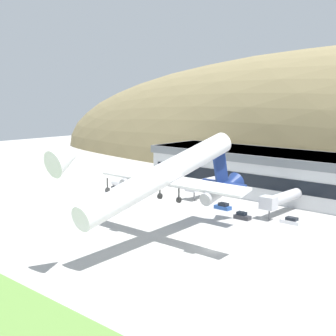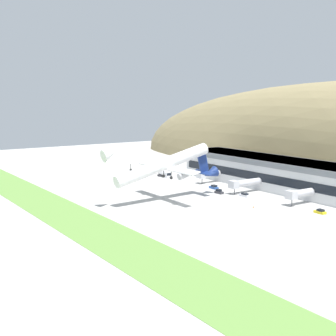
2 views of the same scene
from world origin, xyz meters
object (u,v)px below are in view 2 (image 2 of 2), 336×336
object	(u,v)px
service_car_3	(244,195)
fuel_truck	(164,174)
traffic_cone_0	(253,207)
jetway_0	(208,174)
service_car_0	(320,212)
service_car_1	(214,187)
jetway_2	(299,194)
cargo_airplane	(165,165)
terminal_building	(278,172)
jetway_1	(244,183)
service_car_2	(219,192)

from	to	relation	value
service_car_3	fuel_truck	xyz separation A→B (m)	(-53.63, -0.43, 0.96)
fuel_truck	traffic_cone_0	world-z (taller)	fuel_truck
jetway_0	traffic_cone_0	distance (m)	47.50
service_car_0	service_car_1	xyz separation A→B (m)	(-51.12, -1.64, 0.08)
jetway_2	service_car_1	world-z (taller)	jetway_2
cargo_airplane	service_car_3	world-z (taller)	cargo_airplane
terminal_building	cargo_airplane	bearing A→B (deg)	-96.96
jetway_0	jetway_1	size ratio (longest dim) A/B	0.75
service_car_1	traffic_cone_0	size ratio (longest dim) A/B	7.41
jetway_1	service_car_1	xyz separation A→B (m)	(-13.29, -4.02, -3.32)
service_car_1	fuel_truck	xyz separation A→B (m)	(-35.03, -1.08, 0.91)
jetway_1	service_car_0	xyz separation A→B (m)	(37.83, -2.38, -3.40)
fuel_truck	traffic_cone_0	xyz separation A→B (m)	(68.05, -9.21, -1.30)
jetway_0	traffic_cone_0	world-z (taller)	jetway_0
fuel_truck	traffic_cone_0	bearing A→B (deg)	-7.71
jetway_2	traffic_cone_0	distance (m)	17.38
jetway_2	traffic_cone_0	size ratio (longest dim) A/B	21.25
jetway_0	service_car_1	distance (m)	13.34
jetway_0	cargo_airplane	distance (m)	40.89
cargo_airplane	fuel_truck	xyz separation A→B (m)	(-42.50, 28.00, -11.45)
cargo_airplane	fuel_truck	bearing A→B (deg)	146.62
service_car_3	traffic_cone_0	bearing A→B (deg)	-33.77
service_car_1	cargo_airplane	bearing A→B (deg)	-75.59
jetway_0	jetway_2	xyz separation A→B (m)	(50.39, -0.41, 0.00)
service_car_2	traffic_cone_0	distance (m)	25.10
jetway_2	fuel_truck	size ratio (longest dim) A/B	1.54
terminal_building	jetway_2	world-z (taller)	terminal_building
service_car_2	service_car_0	bearing A→B (deg)	8.36
terminal_building	jetway_1	bearing A→B (deg)	-91.52
jetway_2	service_car_0	world-z (taller)	jetway_2
cargo_airplane	service_car_3	bearing A→B (deg)	68.62
jetway_1	service_car_0	distance (m)	38.06
jetway_0	service_car_2	distance (m)	22.90
service_car_0	service_car_2	xyz separation A→B (m)	(-42.54, -6.25, 0.10)
jetway_2	service_car_1	bearing A→B (deg)	-171.80
service_car_0	jetway_2	bearing A→B (deg)	161.92
jetway_2	cargo_airplane	size ratio (longest dim) A/B	0.25
cargo_airplane	service_car_0	xyz separation A→B (m)	(43.65, 30.73, -12.44)
jetway_0	jetway_2	size ratio (longest dim) A/B	0.94
service_car_0	traffic_cone_0	distance (m)	21.68
cargo_airplane	service_car_1	world-z (taller)	cargo_airplane
jetway_2	service_car_0	xyz separation A→B (m)	(12.17, -3.97, -3.40)
jetway_1	service_car_2	distance (m)	10.37
service_car_0	terminal_building	bearing A→B (deg)	150.69
jetway_2	fuel_truck	xyz separation A→B (m)	(-73.98, -6.70, -2.41)
cargo_airplane	service_car_2	world-z (taller)	cargo_airplane
jetway_1	fuel_truck	bearing A→B (deg)	-173.97
cargo_airplane	fuel_truck	distance (m)	52.17
jetway_0	jetway_1	world-z (taller)	same
service_car_1	service_car_0	bearing A→B (deg)	1.84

